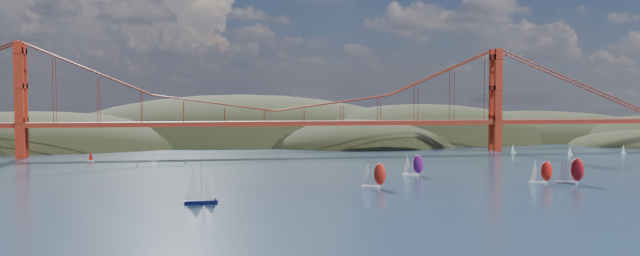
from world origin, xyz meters
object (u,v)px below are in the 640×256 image
object	(u,v)px
racer_rwb	(413,165)
racer_0	(373,175)
sloop_navy	(199,183)
racer_1	(540,171)
racer_2	(570,170)

from	to	relation	value
racer_rwb	racer_0	bearing A→B (deg)	-112.71
racer_0	sloop_navy	bearing A→B (deg)	-136.29
racer_0	racer_rwb	distance (m)	35.41
sloop_navy	racer_0	xyz separation A→B (m)	(53.73, 21.53, -1.41)
sloop_navy	racer_rwb	bearing A→B (deg)	34.20
racer_1	racer_2	distance (m)	9.64
racer_rwb	racer_1	bearing A→B (deg)	-22.34
racer_2	racer_rwb	bearing A→B (deg)	-179.04
sloop_navy	racer_rwb	world-z (taller)	sloop_navy
racer_0	racer_2	xyz separation A→B (m)	(66.50, -2.20, 0.41)
racer_0	racer_1	xyz separation A→B (m)	(57.08, -0.27, -0.16)
racer_0	racer_1	world-z (taller)	racer_0
racer_0	racer_rwb	size ratio (longest dim) A/B	1.02
racer_0	racer_rwb	bearing A→B (deg)	72.89
racer_0	racer_1	size ratio (longest dim) A/B	1.04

